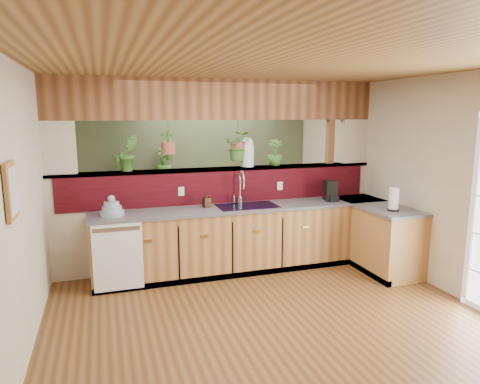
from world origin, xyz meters
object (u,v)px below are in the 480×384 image
object	(u,v)px
dish_stack	(112,209)
shelving_console	(146,206)
soap_dispenser	(206,200)
coffee_maker	(330,191)
glass_jar	(248,152)
faucet	(241,186)
paper_towel	(394,199)

from	to	relation	value
dish_stack	shelving_console	bearing A→B (deg)	74.93
soap_dispenser	coffee_maker	bearing A→B (deg)	-3.29
dish_stack	soap_dispenser	bearing A→B (deg)	4.82
dish_stack	glass_jar	size ratio (longest dim) A/B	0.71
faucet	paper_towel	size ratio (longest dim) A/B	1.46
soap_dispenser	dish_stack	bearing A→B (deg)	-175.18
soap_dispenser	glass_jar	world-z (taller)	glass_jar
paper_towel	shelving_console	bearing A→B (deg)	132.33
soap_dispenser	shelving_console	xyz separation A→B (m)	(-0.59, 2.20, -0.50)
dish_stack	glass_jar	xyz separation A→B (m)	(1.90, 0.40, 0.62)
soap_dispenser	paper_towel	distance (m)	2.44
dish_stack	soap_dispenser	world-z (taller)	dish_stack
dish_stack	shelving_console	size ratio (longest dim) A/B	0.18
dish_stack	soap_dispenser	xyz separation A→B (m)	(1.22, 0.10, 0.02)
shelving_console	paper_towel	bearing A→B (deg)	-36.90
faucet	paper_towel	xyz separation A→B (m)	(1.75, -1.01, -0.11)
coffee_maker	paper_towel	world-z (taller)	paper_towel
coffee_maker	faucet	bearing A→B (deg)	-173.21
shelving_console	glass_jar	bearing A→B (deg)	-45.32
dish_stack	soap_dispenser	distance (m)	1.22
dish_stack	shelving_console	xyz separation A→B (m)	(0.62, 2.30, -0.48)
faucet	shelving_console	size ratio (longest dim) A/B	0.30
faucet	soap_dispenser	bearing A→B (deg)	-170.89
dish_stack	paper_towel	world-z (taller)	paper_towel
coffee_maker	shelving_console	size ratio (longest dim) A/B	0.18
glass_jar	paper_towel	bearing A→B (deg)	-38.00
faucet	shelving_console	bearing A→B (deg)	117.52
glass_jar	shelving_console	bearing A→B (deg)	123.91
shelving_console	soap_dispenser	bearing A→B (deg)	-64.11
faucet	coffee_maker	distance (m)	1.32
faucet	soap_dispenser	distance (m)	0.54
soap_dispenser	shelving_console	bearing A→B (deg)	105.12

